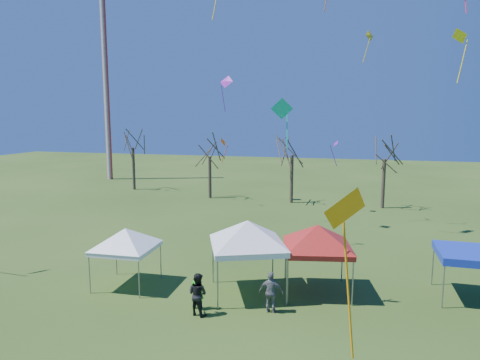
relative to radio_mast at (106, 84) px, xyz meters
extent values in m
plane|color=#2B4616|center=(28.00, -34.00, -12.50)|extent=(140.00, 140.00, 0.00)
cylinder|color=silver|center=(0.00, 0.00, 0.00)|extent=(0.70, 0.70, 25.00)
cylinder|color=#3D2D21|center=(7.15, -6.62, -10.11)|extent=(0.32, 0.32, 4.78)
cylinder|color=#3D2D21|center=(17.23, -9.35, -10.36)|extent=(0.32, 0.32, 4.28)
cylinder|color=#3D2D21|center=(25.63, -9.62, -10.18)|extent=(0.32, 0.32, 4.64)
cylinder|color=#3D2D21|center=(34.03, -9.96, -10.26)|extent=(0.32, 0.32, 4.49)
cylinder|color=gray|center=(19.43, -33.50, -11.60)|extent=(0.05, 0.05, 1.80)
cylinder|color=gray|center=(19.34, -30.99, -11.60)|extent=(0.05, 0.05, 1.80)
cylinder|color=gray|center=(21.94, -33.41, -11.60)|extent=(0.05, 0.05, 1.80)
cylinder|color=gray|center=(21.85, -30.90, -11.60)|extent=(0.05, 0.05, 1.80)
cube|color=white|center=(20.64, -32.20, -10.59)|extent=(2.79, 2.79, 0.22)
pyramid|color=white|center=(20.64, -32.20, -9.59)|extent=(3.81, 3.81, 0.90)
cylinder|color=gray|center=(25.77, -33.57, -11.41)|extent=(0.07, 0.07, 2.18)
cylinder|color=gray|center=(24.62, -30.74, -11.41)|extent=(0.07, 0.07, 2.18)
cylinder|color=gray|center=(28.60, -32.42, -11.41)|extent=(0.07, 0.07, 2.18)
cylinder|color=gray|center=(27.45, -29.59, -11.41)|extent=(0.07, 0.07, 2.18)
cube|color=white|center=(26.61, -31.58, -10.19)|extent=(4.26, 4.26, 0.26)
pyramid|color=white|center=(26.61, -31.58, -8.97)|extent=(4.29, 4.29, 1.09)
cylinder|color=gray|center=(28.61, -32.28, -11.48)|extent=(0.06, 0.06, 2.03)
cylinder|color=gray|center=(28.09, -29.48, -11.48)|extent=(0.06, 0.06, 2.03)
cylinder|color=gray|center=(31.41, -31.75, -11.48)|extent=(0.06, 0.06, 2.03)
cylinder|color=gray|center=(30.89, -28.96, -11.48)|extent=(0.06, 0.06, 2.03)
cube|color=#A51510|center=(29.75, -30.62, -10.35)|extent=(3.56, 3.56, 0.24)
pyramid|color=#A51510|center=(29.75, -30.62, -9.21)|extent=(4.24, 4.24, 1.02)
cylinder|color=gray|center=(35.21, -31.00, -11.53)|extent=(0.06, 0.06, 1.93)
cylinder|color=gray|center=(35.23, -28.29, -11.53)|extent=(0.06, 0.06, 1.93)
cube|color=#1028AB|center=(36.58, -29.66, -10.45)|extent=(2.92, 2.92, 0.23)
cube|color=#1028AB|center=(36.58, -29.66, -10.28)|extent=(2.92, 2.92, 0.12)
imported|color=green|center=(24.93, -33.78, -11.69)|extent=(0.64, 0.47, 1.63)
imported|color=black|center=(25.11, -34.27, -11.59)|extent=(1.05, 0.92, 1.81)
imported|color=slate|center=(28.06, -33.26, -11.61)|extent=(1.06, 0.47, 1.78)
cone|color=yellow|center=(36.61, -23.94, 0.14)|extent=(1.10, 1.16, 0.85)
cube|color=yellow|center=(36.78, -24.15, -1.26)|extent=(0.49, 0.39, 2.32)
cone|color=purple|center=(19.33, -10.35, -0.91)|extent=(1.57, 1.15, 1.27)
cube|color=purple|center=(18.99, -10.26, -2.50)|extent=(0.23, 0.74, 2.50)
cube|color=#ED3466|center=(35.53, -29.74, 0.56)|extent=(0.13, 0.32, 1.05)
cone|color=yellow|center=(32.10, -16.96, 1.57)|extent=(0.79, 0.84, 0.84)
cube|color=yellow|center=(31.91, -17.17, 0.52)|extent=(0.48, 0.43, 1.69)
cube|color=gold|center=(23.11, -25.32, 2.30)|extent=(0.27, 0.56, 1.91)
cone|color=#0CB99E|center=(28.28, -32.51, -3.88)|extent=(0.98, 0.55, 0.90)
cube|color=#0CB99E|center=(28.50, -32.46, -4.83)|extent=(0.13, 0.49, 1.45)
cone|color=#D63D0B|center=(19.75, -12.81, -6.50)|extent=(0.95, 0.98, 0.84)
cube|color=#D63D0B|center=(19.96, -13.05, -7.55)|extent=(0.52, 0.47, 1.67)
cone|color=purple|center=(29.78, -12.78, -6.50)|extent=(0.70, 0.79, 0.56)
cube|color=purple|center=(29.62, -12.48, -7.58)|extent=(0.67, 0.37, 1.85)
cone|color=orange|center=(31.02, -39.94, -6.38)|extent=(1.55, 1.57, 1.23)
cube|color=orange|center=(31.19, -39.77, -8.48)|extent=(0.42, 0.40, 3.51)
camera|label=1|loc=(31.16, -50.29, -4.21)|focal=32.00mm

